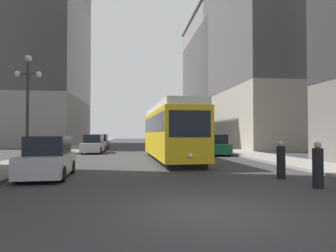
# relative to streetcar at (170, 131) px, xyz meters

# --- Properties ---
(ground_plane) EXTENTS (200.00, 200.00, 0.00)m
(ground_plane) POSITION_rel_streetcar_xyz_m (-0.87, -13.82, -2.10)
(ground_plane) COLOR #38383A
(sidewalk_left) EXTENTS (3.44, 120.00, 0.15)m
(sidewalk_left) POSITION_rel_streetcar_xyz_m (-9.45, 26.18, -2.03)
(sidewalk_left) COLOR gray
(sidewalk_left) RESTS_ON ground
(sidewalk_right) EXTENTS (3.44, 120.00, 0.15)m
(sidewalk_right) POSITION_rel_streetcar_xyz_m (7.70, 26.18, -2.03)
(sidewalk_right) COLOR gray
(sidewalk_right) RESTS_ON ground
(streetcar) EXTENTS (3.03, 12.47, 3.89)m
(streetcar) POSITION_rel_streetcar_xyz_m (0.00, 0.00, 0.00)
(streetcar) COLOR black
(streetcar) RESTS_ON ground
(transit_bus) EXTENTS (2.98, 11.17, 3.45)m
(transit_bus) POSITION_rel_streetcar_xyz_m (3.16, 19.11, -0.15)
(transit_bus) COLOR black
(transit_bus) RESTS_ON ground
(parked_car_left_near) EXTENTS (1.89, 4.90, 1.82)m
(parked_car_left_near) POSITION_rel_streetcar_xyz_m (-6.43, 14.83, -1.26)
(parked_car_left_near) COLOR black
(parked_car_left_near) RESTS_ON ground
(parked_car_left_mid) EXTENTS (2.04, 4.29, 1.82)m
(parked_car_left_mid) POSITION_rel_streetcar_xyz_m (-6.43, -7.47, -1.26)
(parked_car_left_mid) COLOR black
(parked_car_left_mid) RESTS_ON ground
(parked_car_right_far) EXTENTS (1.99, 4.35, 1.82)m
(parked_car_right_far) POSITION_rel_streetcar_xyz_m (4.68, 4.68, -1.26)
(parked_car_right_far) COLOR black
(parked_car_right_far) RESTS_ON ground
(parked_car_left_far) EXTENTS (2.02, 5.00, 1.82)m
(parked_car_left_far) POSITION_rel_streetcar_xyz_m (-6.43, 8.79, -1.26)
(parked_car_left_far) COLOR black
(parked_car_left_far) RESTS_ON ground
(pedestrian_crossing_near) EXTENTS (0.37, 0.37, 1.66)m
(pedestrian_crossing_near) POSITION_rel_streetcar_xyz_m (3.81, -11.29, -1.33)
(pedestrian_crossing_near) COLOR black
(pedestrian_crossing_near) RESTS_ON ground
(pedestrian_crossing_far) EXTENTS (0.36, 0.36, 1.62)m
(pedestrian_crossing_far) POSITION_rel_streetcar_xyz_m (3.58, -9.08, -1.35)
(pedestrian_crossing_far) COLOR black
(pedestrian_crossing_far) RESTS_ON ground
(lamp_post_left_near) EXTENTS (1.41, 0.36, 6.02)m
(lamp_post_left_near) POSITION_rel_streetcar_xyz_m (-8.33, -4.39, 1.96)
(lamp_post_left_near) COLOR #333338
(lamp_post_left_near) RESTS_ON sidewalk_left
(building_left_midblock) EXTENTS (15.62, 23.44, 30.32)m
(building_left_midblock) POSITION_rel_streetcar_xyz_m (-18.68, 30.34, 13.53)
(building_left_midblock) COLOR gray
(building_left_midblock) RESTS_ON ground
(building_right_midblock) EXTENTS (16.54, 21.33, 30.75)m
(building_right_midblock) POSITION_rel_streetcar_xyz_m (17.40, 17.89, 13.76)
(building_right_midblock) COLOR #A89E8E
(building_right_midblock) RESTS_ON ground
(building_right_far) EXTENTS (15.44, 23.72, 25.57)m
(building_right_far) POSITION_rel_streetcar_xyz_m (16.85, 36.73, 11.07)
(building_right_far) COLOR gray
(building_right_far) RESTS_ON ground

